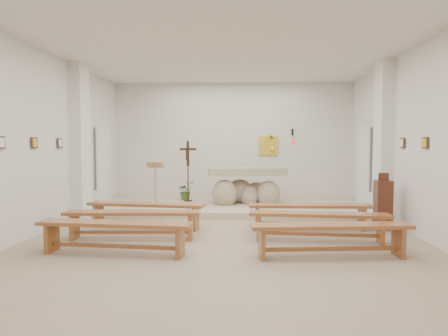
# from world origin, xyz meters

# --- Properties ---
(ground) EXTENTS (7.00, 10.00, 0.00)m
(ground) POSITION_xyz_m (0.00, 0.00, 0.00)
(ground) COLOR tan
(ground) RESTS_ON ground
(wall_left) EXTENTS (0.02, 10.00, 3.50)m
(wall_left) POSITION_xyz_m (-3.49, 0.00, 1.75)
(wall_left) COLOR silver
(wall_left) RESTS_ON ground
(wall_right) EXTENTS (0.02, 10.00, 3.50)m
(wall_right) POSITION_xyz_m (3.49, 0.00, 1.75)
(wall_right) COLOR silver
(wall_right) RESTS_ON ground
(wall_back) EXTENTS (7.00, 0.02, 3.50)m
(wall_back) POSITION_xyz_m (0.00, 4.99, 1.75)
(wall_back) COLOR silver
(wall_back) RESTS_ON ground
(ceiling) EXTENTS (7.00, 10.00, 0.02)m
(ceiling) POSITION_xyz_m (0.00, 0.00, 3.49)
(ceiling) COLOR silver
(ceiling) RESTS_ON wall_back
(sanctuary_platform) EXTENTS (6.98, 3.00, 0.15)m
(sanctuary_platform) POSITION_xyz_m (0.00, 3.50, 0.07)
(sanctuary_platform) COLOR #C3B396
(sanctuary_platform) RESTS_ON ground
(pilaster_left) EXTENTS (0.26, 0.55, 3.50)m
(pilaster_left) POSITION_xyz_m (-3.37, 2.00, 1.75)
(pilaster_left) COLOR white
(pilaster_left) RESTS_ON ground
(pilaster_right) EXTENTS (0.26, 0.55, 3.50)m
(pilaster_right) POSITION_xyz_m (3.37, 2.00, 1.75)
(pilaster_right) COLOR white
(pilaster_right) RESTS_ON ground
(gold_wall_relief) EXTENTS (0.55, 0.04, 0.55)m
(gold_wall_relief) POSITION_xyz_m (1.05, 4.96, 1.65)
(gold_wall_relief) COLOR yellow
(gold_wall_relief) RESTS_ON wall_back
(sanctuary_lamp) EXTENTS (0.11, 0.36, 0.44)m
(sanctuary_lamp) POSITION_xyz_m (1.75, 4.71, 1.81)
(sanctuary_lamp) COLOR black
(sanctuary_lamp) RESTS_ON wall_back
(station_frame_left_front) EXTENTS (0.03, 0.20, 0.20)m
(station_frame_left_front) POSITION_xyz_m (-3.47, -0.80, 1.72)
(station_frame_left_front) COLOR #452E1E
(station_frame_left_front) RESTS_ON wall_left
(station_frame_left_mid) EXTENTS (0.03, 0.20, 0.20)m
(station_frame_left_mid) POSITION_xyz_m (-3.47, 0.20, 1.72)
(station_frame_left_mid) COLOR #452E1E
(station_frame_left_mid) RESTS_ON wall_left
(station_frame_left_rear) EXTENTS (0.03, 0.20, 0.20)m
(station_frame_left_rear) POSITION_xyz_m (-3.47, 1.20, 1.72)
(station_frame_left_rear) COLOR #452E1E
(station_frame_left_rear) RESTS_ON wall_left
(station_frame_right_mid) EXTENTS (0.03, 0.20, 0.20)m
(station_frame_right_mid) POSITION_xyz_m (3.47, 0.20, 1.72)
(station_frame_right_mid) COLOR #452E1E
(station_frame_right_mid) RESTS_ON wall_right
(station_frame_right_rear) EXTENTS (0.03, 0.20, 0.20)m
(station_frame_right_rear) POSITION_xyz_m (3.47, 1.20, 1.72)
(station_frame_right_rear) COLOR #452E1E
(station_frame_right_rear) RESTS_ON wall_right
(radiator_left) EXTENTS (0.10, 0.85, 0.52)m
(radiator_left) POSITION_xyz_m (-3.43, 2.70, 0.27)
(radiator_left) COLOR silver
(radiator_left) RESTS_ON ground
(radiator_right) EXTENTS (0.10, 0.85, 0.52)m
(radiator_right) POSITION_xyz_m (3.43, 2.70, 0.27)
(radiator_right) COLOR silver
(radiator_right) RESTS_ON ground
(altar) EXTENTS (2.07, 1.01, 1.03)m
(altar) POSITION_xyz_m (0.39, 3.50, 0.55)
(altar) COLOR tan
(altar) RESTS_ON sanctuary_platform
(lectern) EXTENTS (0.43, 0.38, 1.14)m
(lectern) POSITION_xyz_m (-1.88, 2.97, 0.71)
(lectern) COLOR tan
(lectern) RESTS_ON sanctuary_platform
(crucifix_stand) EXTENTS (0.48, 0.22, 1.63)m
(crucifix_stand) POSITION_xyz_m (-1.18, 3.82, 1.09)
(crucifix_stand) COLOR #311E0F
(crucifix_stand) RESTS_ON sanctuary_platform
(potted_plant) EXTENTS (0.57, 0.53, 0.51)m
(potted_plant) POSITION_xyz_m (-1.28, 4.11, 0.40)
(potted_plant) COLOR #336327
(potted_plant) RESTS_ON sanctuary_platform
(donation_pedestal) EXTENTS (0.30, 0.30, 1.13)m
(donation_pedestal) POSITION_xyz_m (3.10, 1.14, 0.50)
(donation_pedestal) COLOR #512417
(donation_pedestal) RESTS_ON ground
(bench_left_front) EXTENTS (2.42, 0.68, 0.51)m
(bench_left_front) POSITION_xyz_m (-1.64, 1.03, 0.38)
(bench_left_front) COLOR brown
(bench_left_front) RESTS_ON ground
(bench_right_front) EXTENTS (2.40, 0.44, 0.51)m
(bench_right_front) POSITION_xyz_m (1.64, 1.03, 0.38)
(bench_right_front) COLOR brown
(bench_right_front) RESTS_ON ground
(bench_left_second) EXTENTS (2.41, 0.50, 0.51)m
(bench_left_second) POSITION_xyz_m (-1.64, 0.05, 0.38)
(bench_left_second) COLOR brown
(bench_left_second) RESTS_ON ground
(bench_right_second) EXTENTS (2.42, 0.57, 0.51)m
(bench_right_second) POSITION_xyz_m (1.64, 0.05, 0.38)
(bench_right_second) COLOR brown
(bench_right_second) RESTS_ON ground
(bench_left_third) EXTENTS (2.42, 0.59, 0.51)m
(bench_left_third) POSITION_xyz_m (-1.64, -0.93, 0.38)
(bench_left_third) COLOR brown
(bench_left_third) RESTS_ON ground
(bench_right_third) EXTENTS (2.42, 0.62, 0.51)m
(bench_right_third) POSITION_xyz_m (1.64, -0.93, 0.38)
(bench_right_third) COLOR brown
(bench_right_third) RESTS_ON ground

